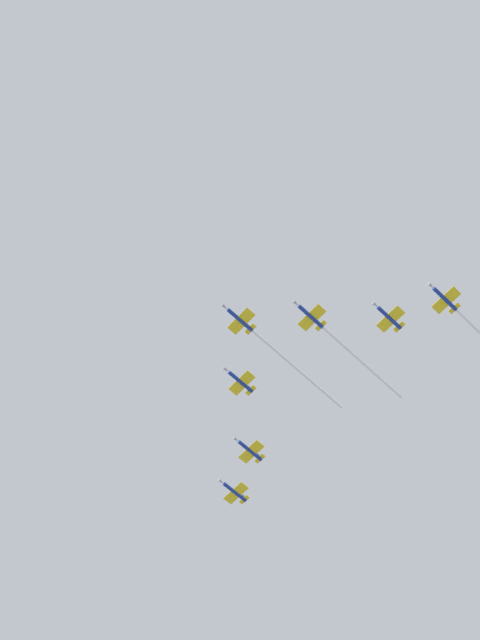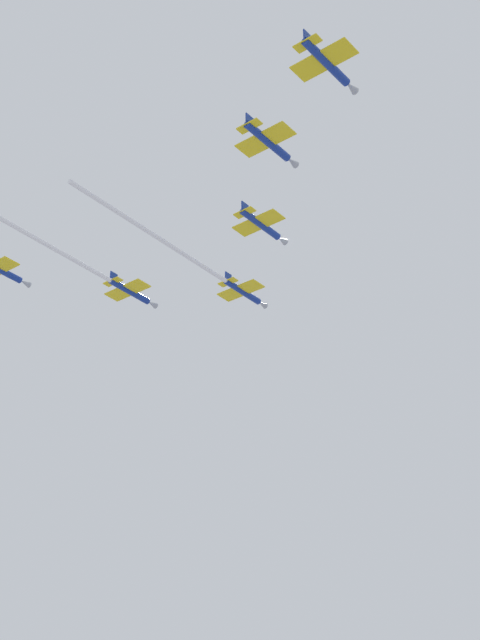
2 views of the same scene
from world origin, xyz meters
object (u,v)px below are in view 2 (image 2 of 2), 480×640
at_px(jet_port_outer, 0,270).
at_px(jet_starboard_outer, 269,142).
at_px(jet_lead, 199,264).
at_px(jet_port_inner, 86,267).
at_px(jet_starboard_inner, 261,225).
at_px(jet_port_trail, 327,63).

height_order(jet_port_outer, jet_starboard_outer, jet_port_outer).
bearing_deg(jet_lead, jet_port_inner, -140.08).
distance_m(jet_starboard_inner, jet_port_trail, 43.44).
bearing_deg(jet_starboard_outer, jet_port_outer, 180.00).
bearing_deg(jet_port_trail, jet_starboard_inner, 140.06).
distance_m(jet_lead, jet_starboard_inner, 16.77).
height_order(jet_port_inner, jet_port_trail, jet_port_trail).
bearing_deg(jet_port_outer, jet_starboard_outer, -0.00).
bearing_deg(jet_port_trail, jet_port_inner, 166.76).
bearing_deg(jet_starboard_outer, jet_port_inner, 171.29).
height_order(jet_port_outer, jet_port_trail, jet_port_outer).
bearing_deg(jet_lead, jet_starboard_inner, -5.89).
distance_m(jet_port_outer, jet_port_trail, 83.62).
distance_m(jet_lead, jet_port_outer, 39.69).
bearing_deg(jet_port_outer, jet_starboard_inner, 21.69).
height_order(jet_starboard_inner, jet_port_outer, jet_starboard_inner).
distance_m(jet_lead, jet_port_inner, 21.73).
distance_m(jet_port_inner, jet_port_outer, 18.42).
bearing_deg(jet_port_trail, jet_starboard_outer, 154.30).
height_order(jet_starboard_inner, jet_starboard_outer, jet_starboard_inner).
bearing_deg(jet_port_trail, jet_port_outer, 174.50).
bearing_deg(jet_port_outer, jet_lead, 32.95).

